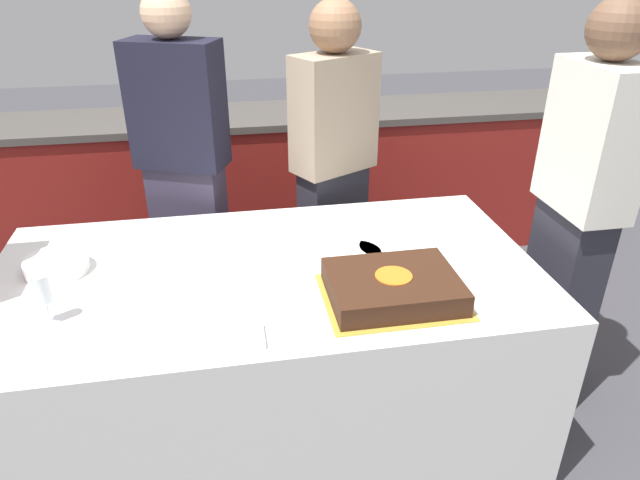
{
  "coord_description": "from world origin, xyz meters",
  "views": [
    {
      "loc": [
        -0.12,
        -1.79,
        1.82
      ],
      "look_at": [
        0.2,
        0.0,
        0.87
      ],
      "focal_mm": 32.0,
      "sensor_mm": 36.0,
      "label": 1
    }
  ],
  "objects_px": {
    "person_cutting_cake": "(333,170)",
    "person_standing_back": "(185,177)",
    "wine_glass": "(43,291)",
    "cake": "(393,287)",
    "person_seated_right": "(576,217)",
    "plate_stack": "(57,265)"
  },
  "relations": [
    {
      "from": "cake",
      "to": "plate_stack",
      "type": "relative_size",
      "value": 2.11
    },
    {
      "from": "wine_glass",
      "to": "person_standing_back",
      "type": "xyz_separation_m",
      "value": [
        0.39,
        0.94,
        -0.02
      ]
    },
    {
      "from": "person_seated_right",
      "to": "plate_stack",
      "type": "bearing_deg",
      "value": -93.38
    },
    {
      "from": "person_seated_right",
      "to": "person_cutting_cake",
      "type": "bearing_deg",
      "value": -132.27
    },
    {
      "from": "person_cutting_cake",
      "to": "person_standing_back",
      "type": "height_order",
      "value": "person_standing_back"
    },
    {
      "from": "wine_glass",
      "to": "person_seated_right",
      "type": "xyz_separation_m",
      "value": [
        1.9,
        0.2,
        -0.01
      ]
    },
    {
      "from": "wine_glass",
      "to": "cake",
      "type": "bearing_deg",
      "value": -2.97
    },
    {
      "from": "person_standing_back",
      "to": "cake",
      "type": "bearing_deg",
      "value": 147.05
    },
    {
      "from": "cake",
      "to": "plate_stack",
      "type": "xyz_separation_m",
      "value": [
        -1.14,
        0.38,
        -0.01
      ]
    },
    {
      "from": "wine_glass",
      "to": "plate_stack",
      "type": "bearing_deg",
      "value": 98.25
    },
    {
      "from": "cake",
      "to": "wine_glass",
      "type": "bearing_deg",
      "value": 177.03
    },
    {
      "from": "wine_glass",
      "to": "person_standing_back",
      "type": "bearing_deg",
      "value": 67.32
    },
    {
      "from": "wine_glass",
      "to": "person_cutting_cake",
      "type": "relative_size",
      "value": 0.1
    },
    {
      "from": "wine_glass",
      "to": "person_standing_back",
      "type": "distance_m",
      "value": 1.02
    },
    {
      "from": "person_standing_back",
      "to": "person_seated_right",
      "type": "bearing_deg",
      "value": 176.08
    },
    {
      "from": "plate_stack",
      "to": "person_cutting_cake",
      "type": "bearing_deg",
      "value": 28.72
    },
    {
      "from": "cake",
      "to": "person_standing_back",
      "type": "relative_size",
      "value": 0.28
    },
    {
      "from": "cake",
      "to": "wine_glass",
      "type": "xyz_separation_m",
      "value": [
        -1.09,
        0.06,
        0.07
      ]
    },
    {
      "from": "plate_stack",
      "to": "person_cutting_cake",
      "type": "height_order",
      "value": "person_cutting_cake"
    },
    {
      "from": "person_standing_back",
      "to": "plate_stack",
      "type": "bearing_deg",
      "value": 76.92
    },
    {
      "from": "person_cutting_cake",
      "to": "person_standing_back",
      "type": "bearing_deg",
      "value": -28.24
    },
    {
      "from": "person_cutting_cake",
      "to": "person_standing_back",
      "type": "xyz_separation_m",
      "value": [
        -0.7,
        -0.0,
        0.02
      ]
    }
  ]
}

